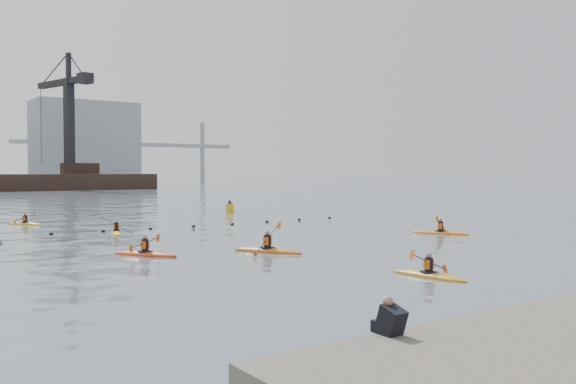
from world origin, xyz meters
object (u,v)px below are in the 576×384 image
Objects in this scene: kayaker_0 at (267,250)px; kayaker_5 at (25,223)px; kayaker_1 at (429,274)px; nav_buoy at (230,208)px; kayaker_2 at (145,253)px; kayaker_4 at (440,232)px; kayaker_3 at (116,232)px.

kayaker_5 is at bearing 78.17° from kayaker_0.
kayaker_1 is 1.17× the size of kayaker_5.
kayaker_0 reaches higher than nav_buoy.
kayaker_2 is 19.53m from kayaker_5.
kayaker_0 is 22.48m from kayaker_5.
kayaker_2 is 0.96× the size of kayaker_4.
kayaker_1 is 12.54m from kayaker_2.
kayaker_3 is 1.10× the size of kayaker_5.
kayaker_0 reaches higher than kayaker_1.
kayaker_2 is (-6.12, 10.94, 0.00)m from kayaker_1.
kayaker_1 is 21.26m from kayaker_3.
nav_buoy is at bearing -117.18° from kayaker_4.
kayaker_1 is 2.34× the size of nav_buoy.
nav_buoy is (16.61, 21.76, 0.31)m from kayaker_2.
nav_buoy is at bearing 54.73° from kayaker_3.
kayaker_0 is 1.17× the size of kayaker_3.
kayaker_1 is 15.13m from kayaker_4.
kayaker_4 reaches higher than kayaker_2.
kayaker_3 is at bearing 76.00° from kayaker_0.
kayaker_2 is 1.03× the size of kayaker_3.
kayaker_4 is 2.39× the size of nav_buoy.
kayaker_1 is 31.26m from kayaker_5.
kayaker_2 is 17.86m from kayaker_4.
kayaker_2 is at bearing 129.49° from kayaker_0.
kayaker_4 reaches higher than kayaker_1.
kayaker_5 is (-18.76, 20.85, -0.01)m from kayaker_4.
kayaker_0 is 1.11× the size of kayaker_1.
kayaker_4 is at bearing -87.05° from nav_buoy.
kayaker_4 is at bearing 32.74° from kayaker_1.
nav_buoy is (10.50, 32.71, 0.31)m from kayaker_1.
kayaker_3 is (-3.93, 20.89, -0.01)m from kayaker_1.
kayaker_5 is (-7.07, 30.45, -0.01)m from kayaker_1.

